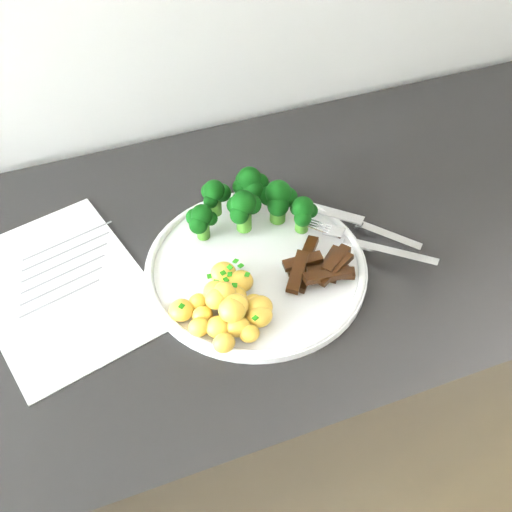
% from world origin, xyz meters
% --- Properties ---
extents(counter, '(2.38, 0.59, 0.89)m').
position_xyz_m(counter, '(0.03, 1.67, 0.45)').
color(counter, black).
rests_on(counter, ground).
extents(recipe_paper, '(0.27, 0.34, 0.00)m').
position_xyz_m(recipe_paper, '(-0.11, 1.70, 0.89)').
color(recipe_paper, silver).
rests_on(recipe_paper, counter).
extents(plate, '(0.31, 0.31, 0.02)m').
position_xyz_m(plate, '(0.14, 1.63, 0.90)').
color(plate, white).
rests_on(plate, counter).
extents(broccoli, '(0.18, 0.12, 0.08)m').
position_xyz_m(broccoli, '(0.17, 1.72, 0.95)').
color(broccoli, '#336A1A').
rests_on(broccoli, plate).
extents(potatoes, '(0.13, 0.13, 0.05)m').
position_xyz_m(potatoes, '(0.08, 1.57, 0.92)').
color(potatoes, '#F7C957').
rests_on(potatoes, plate).
extents(beef_strips, '(0.11, 0.10, 0.03)m').
position_xyz_m(beef_strips, '(0.22, 1.59, 0.91)').
color(beef_strips, black).
rests_on(beef_strips, plate).
extents(fork, '(0.15, 0.16, 0.02)m').
position_xyz_m(fork, '(0.31, 1.61, 0.91)').
color(fork, silver).
rests_on(fork, plate).
extents(knife, '(0.15, 0.16, 0.02)m').
position_xyz_m(knife, '(0.33, 1.64, 0.90)').
color(knife, silver).
rests_on(knife, plate).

